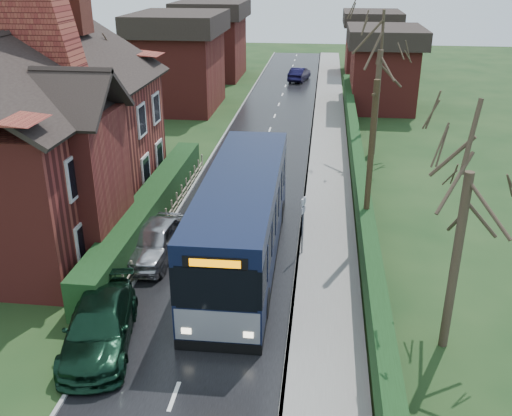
# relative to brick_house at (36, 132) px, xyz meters

# --- Properties ---
(ground) EXTENTS (140.00, 140.00, 0.00)m
(ground) POSITION_rel_brick_house_xyz_m (8.73, -4.78, -4.38)
(ground) COLOR #2C441D
(ground) RESTS_ON ground
(road) EXTENTS (6.00, 100.00, 0.02)m
(road) POSITION_rel_brick_house_xyz_m (8.73, 5.22, -4.37)
(road) COLOR black
(road) RESTS_ON ground
(pavement) EXTENTS (2.50, 100.00, 0.14)m
(pavement) POSITION_rel_brick_house_xyz_m (12.98, 5.22, -4.31)
(pavement) COLOR slate
(pavement) RESTS_ON ground
(kerb_right) EXTENTS (0.12, 100.00, 0.14)m
(kerb_right) POSITION_rel_brick_house_xyz_m (11.78, 5.22, -4.31)
(kerb_right) COLOR gray
(kerb_right) RESTS_ON ground
(kerb_left) EXTENTS (0.12, 100.00, 0.10)m
(kerb_left) POSITION_rel_brick_house_xyz_m (5.68, 5.22, -4.33)
(kerb_left) COLOR gray
(kerb_left) RESTS_ON ground
(front_hedge) EXTENTS (1.20, 16.00, 1.60)m
(front_hedge) POSITION_rel_brick_house_xyz_m (4.83, 0.22, -3.58)
(front_hedge) COLOR black
(front_hedge) RESTS_ON ground
(picket_fence) EXTENTS (0.10, 16.00, 0.90)m
(picket_fence) POSITION_rel_brick_house_xyz_m (5.58, 0.22, -3.93)
(picket_fence) COLOR gray
(picket_fence) RESTS_ON ground
(right_wall_hedge) EXTENTS (0.60, 50.00, 1.80)m
(right_wall_hedge) POSITION_rel_brick_house_xyz_m (14.53, 5.22, -3.36)
(right_wall_hedge) COLOR maroon
(right_wall_hedge) RESTS_ON ground
(brick_house) EXTENTS (9.30, 14.60, 10.30)m
(brick_house) POSITION_rel_brick_house_xyz_m (0.00, 0.00, 0.00)
(brick_house) COLOR maroon
(brick_house) RESTS_ON ground
(bus) EXTENTS (2.96, 12.29, 3.72)m
(bus) POSITION_rel_brick_house_xyz_m (9.53, -2.63, -2.53)
(bus) COLOR black
(bus) RESTS_ON ground
(car_silver) EXTENTS (2.12, 4.60, 1.53)m
(car_silver) POSITION_rel_brick_house_xyz_m (5.93, -2.75, -3.61)
(car_silver) COLOR #AEAEB3
(car_silver) RESTS_ON ground
(car_green) EXTENTS (3.00, 5.30, 1.45)m
(car_green) POSITION_rel_brick_house_xyz_m (5.83, -8.72, -3.65)
(car_green) COLOR black
(car_green) RESTS_ON ground
(car_distant) EXTENTS (2.24, 4.36, 1.37)m
(car_distant) POSITION_rel_brick_house_xyz_m (9.93, 36.09, -3.69)
(car_distant) COLOR black
(car_distant) RESTS_ON ground
(bus_stop_sign) EXTENTS (0.18, 0.39, 2.64)m
(bus_stop_sign) POSITION_rel_brick_house_xyz_m (11.93, -1.90, -2.64)
(bus_stop_sign) COLOR slate
(bus_stop_sign) RESTS_ON ground
(telegraph_pole) EXTENTS (0.40, 0.89, 7.17)m
(telegraph_pole) POSITION_rel_brick_house_xyz_m (14.53, -0.78, -0.75)
(telegraph_pole) COLOR black
(telegraph_pole) RESTS_ON ground
(tree_right_near) EXTENTS (3.90, 3.90, 8.42)m
(tree_right_near) POSITION_rel_brick_house_xyz_m (16.71, -7.41, 1.91)
(tree_right_near) COLOR #382C21
(tree_right_near) RESTS_ON ground
(tree_right_far) EXTENTS (4.80, 4.80, 9.27)m
(tree_right_far) POSITION_rel_brick_house_xyz_m (15.76, 12.29, 2.55)
(tree_right_far) COLOR #3C2F23
(tree_right_far) RESTS_ON ground
(tree_house_side) EXTENTS (4.81, 4.81, 10.93)m
(tree_house_side) POSITION_rel_brick_house_xyz_m (-0.10, 5.22, 3.79)
(tree_house_side) COLOR #3B2D23
(tree_house_side) RESTS_ON ground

